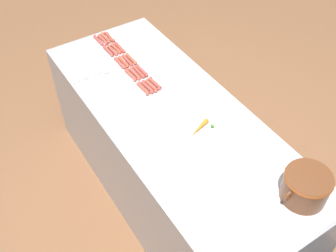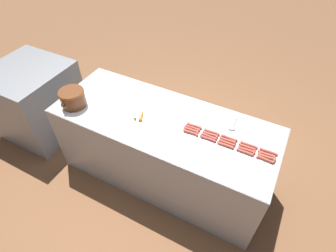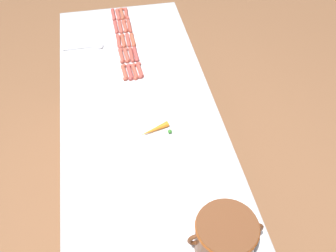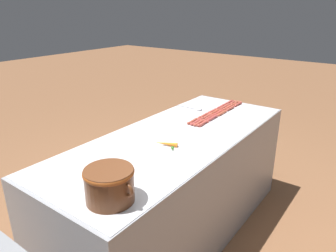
# 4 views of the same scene
# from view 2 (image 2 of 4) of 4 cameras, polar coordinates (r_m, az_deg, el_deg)

# --- Properties ---
(ground_plane) EXTENTS (20.00, 20.00, 0.00)m
(ground_plane) POSITION_cam_2_polar(r_m,az_deg,el_deg) (3.27, -0.82, -9.89)
(ground_plane) COLOR brown
(griddle_counter) EXTENTS (0.87, 2.23, 0.89)m
(griddle_counter) POSITION_cam_2_polar(r_m,az_deg,el_deg) (2.92, -0.91, -4.87)
(griddle_counter) COLOR #9EA0A5
(griddle_counter) RESTS_ON ground_plane
(back_cabinet) EXTENTS (0.88, 0.87, 0.94)m
(back_cabinet) POSITION_cam_2_polar(r_m,az_deg,el_deg) (3.84, -26.10, 4.78)
(back_cabinet) COLOR gray
(back_cabinet) RESTS_ON ground_plane
(hot_dog_0) EXTENTS (0.03, 0.15, 0.03)m
(hot_dog_0) POSITION_cam_2_polar(r_m,az_deg,el_deg) (2.39, 19.97, -6.69)
(hot_dog_0) COLOR #B0493C
(hot_dog_0) RESTS_ON griddle_counter
(hot_dog_1) EXTENTS (0.03, 0.15, 0.03)m
(hot_dog_1) POSITION_cam_2_polar(r_m,az_deg,el_deg) (2.39, 16.05, -5.36)
(hot_dog_1) COLOR #B0493A
(hot_dog_1) RESTS_ON griddle_counter
(hot_dog_2) EXTENTS (0.03, 0.15, 0.03)m
(hot_dog_2) POSITION_cam_2_polar(r_m,az_deg,el_deg) (2.40, 12.10, -3.99)
(hot_dog_2) COLOR #B75138
(hot_dog_2) RESTS_ON griddle_counter
(hot_dog_3) EXTENTS (0.03, 0.15, 0.03)m
(hot_dog_3) POSITION_cam_2_polar(r_m,az_deg,el_deg) (2.42, 8.48, -2.65)
(hot_dog_3) COLOR #B04540
(hot_dog_3) RESTS_ON griddle_counter
(hot_dog_4) EXTENTS (0.03, 0.15, 0.03)m
(hot_dog_4) POSITION_cam_2_polar(r_m,az_deg,el_deg) (2.46, 4.81, -1.37)
(hot_dog_4) COLOR #B1493D
(hot_dog_4) RESTS_ON griddle_counter
(hot_dog_5) EXTENTS (0.03, 0.15, 0.03)m
(hot_dog_5) POSITION_cam_2_polar(r_m,az_deg,el_deg) (2.41, 20.23, -6.18)
(hot_dog_5) COLOR #AB523A
(hot_dog_5) RESTS_ON griddle_counter
(hot_dog_6) EXTENTS (0.03, 0.15, 0.03)m
(hot_dog_6) POSITION_cam_2_polar(r_m,az_deg,el_deg) (2.41, 16.36, -4.89)
(hot_dog_6) COLOR #B64D3C
(hot_dog_6) RESTS_ON griddle_counter
(hot_dog_7) EXTENTS (0.03, 0.15, 0.03)m
(hot_dog_7) POSITION_cam_2_polar(r_m,az_deg,el_deg) (2.42, 12.42, -3.52)
(hot_dog_7) COLOR #B7473D
(hot_dog_7) RESTS_ON griddle_counter
(hot_dog_8) EXTENTS (0.03, 0.15, 0.03)m
(hot_dog_8) POSITION_cam_2_polar(r_m,az_deg,el_deg) (2.44, 8.72, -2.21)
(hot_dog_8) COLOR #AD463A
(hot_dog_8) RESTS_ON griddle_counter
(hot_dog_9) EXTENTS (0.03, 0.15, 0.03)m
(hot_dog_9) POSITION_cam_2_polar(r_m,az_deg,el_deg) (2.48, 4.95, -0.82)
(hot_dog_9) COLOR #B54E3E
(hot_dog_9) RESTS_ON griddle_counter
(hot_dog_10) EXTENTS (0.03, 0.15, 0.03)m
(hot_dog_10) POSITION_cam_2_polar(r_m,az_deg,el_deg) (2.43, 20.21, -5.65)
(hot_dog_10) COLOR #B04C40
(hot_dog_10) RESTS_ON griddle_counter
(hot_dog_11) EXTENTS (0.03, 0.15, 0.03)m
(hot_dog_11) POSITION_cam_2_polar(r_m,az_deg,el_deg) (2.43, 16.46, -4.32)
(hot_dog_11) COLOR #B14D3F
(hot_dog_11) RESTS_ON griddle_counter
(hot_dog_12) EXTENTS (0.03, 0.15, 0.03)m
(hot_dog_12) POSITION_cam_2_polar(r_m,az_deg,el_deg) (2.44, 12.60, -2.98)
(hot_dog_12) COLOR #B14D38
(hot_dog_12) RESTS_ON griddle_counter
(hot_dog_13) EXTENTS (0.03, 0.15, 0.03)m
(hot_dog_13) POSITION_cam_2_polar(r_m,az_deg,el_deg) (2.46, 8.98, -1.73)
(hot_dog_13) COLOR #B04E3F
(hot_dog_13) RESTS_ON griddle_counter
(hot_dog_14) EXTENTS (0.03, 0.15, 0.03)m
(hot_dog_14) POSITION_cam_2_polar(r_m,az_deg,el_deg) (2.50, 5.25, -0.40)
(hot_dog_14) COLOR #AF4641
(hot_dog_14) RESTS_ON griddle_counter
(hot_dog_15) EXTENTS (0.03, 0.15, 0.03)m
(hot_dog_15) POSITION_cam_2_polar(r_m,az_deg,el_deg) (2.45, 20.55, -5.14)
(hot_dog_15) COLOR #AE463D
(hot_dog_15) RESTS_ON griddle_counter
(hot_dog_16) EXTENTS (0.03, 0.15, 0.03)m
(hot_dog_16) POSITION_cam_2_polar(r_m,az_deg,el_deg) (2.45, 16.80, -3.87)
(hot_dog_16) COLOR #B0453E
(hot_dog_16) RESTS_ON griddle_counter
(hot_dog_17) EXTENTS (0.03, 0.15, 0.03)m
(hot_dog_17) POSITION_cam_2_polar(r_m,az_deg,el_deg) (2.46, 12.86, -2.51)
(hot_dog_17) COLOR #B74B3F
(hot_dog_17) RESTS_ON griddle_counter
(hot_dog_18) EXTENTS (0.03, 0.15, 0.03)m
(hot_dog_18) POSITION_cam_2_polar(r_m,az_deg,el_deg) (2.49, 9.30, -1.27)
(hot_dog_18) COLOR #B24C3E
(hot_dog_18) RESTS_ON griddle_counter
(hot_dog_19) EXTENTS (0.03, 0.15, 0.03)m
(hot_dog_19) POSITION_cam_2_polar(r_m,az_deg,el_deg) (2.52, 5.63, 0.04)
(hot_dog_19) COLOR #B34D3B
(hot_dog_19) RESTS_ON griddle_counter
(bean_pot) EXTENTS (0.31, 0.25, 0.17)m
(bean_pot) POSITION_cam_2_polar(r_m,az_deg,el_deg) (2.85, -19.60, 5.77)
(bean_pot) COLOR brown
(bean_pot) RESTS_ON griddle_counter
(serving_spoon) EXTENTS (0.27, 0.07, 0.02)m
(serving_spoon) POSITION_cam_2_polar(r_m,az_deg,el_deg) (2.59, 13.60, 0.11)
(serving_spoon) COLOR #B7B7BC
(serving_spoon) RESTS_ON griddle_counter
(carrot) EXTENTS (0.18, 0.09, 0.03)m
(carrot) POSITION_cam_2_polar(r_m,az_deg,el_deg) (2.63, -5.65, 2.38)
(carrot) COLOR orange
(carrot) RESTS_ON griddle_counter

